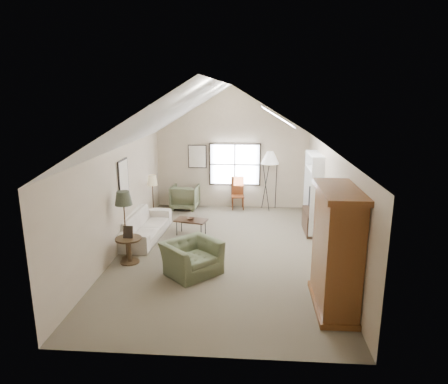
# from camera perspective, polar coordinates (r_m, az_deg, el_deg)

# --- Properties ---
(room_shell) EXTENTS (5.01, 8.01, 4.00)m
(room_shell) POSITION_cam_1_polar(r_m,az_deg,el_deg) (9.11, -0.19, 10.47)
(room_shell) COLOR brown
(room_shell) RESTS_ON ground
(window) EXTENTS (1.72, 0.08, 1.42)m
(window) POSITION_cam_1_polar(r_m,az_deg,el_deg) (13.24, 1.55, 3.95)
(window) COLOR black
(window) RESTS_ON room_shell
(skylight) EXTENTS (0.80, 1.20, 0.52)m
(skylight) POSITION_cam_1_polar(r_m,az_deg,el_deg) (10.00, 7.80, 10.74)
(skylight) COLOR white
(skylight) RESTS_ON room_shell
(wall_art) EXTENTS (1.97, 3.71, 0.88)m
(wall_art) POSITION_cam_1_polar(r_m,az_deg,el_deg) (11.48, -8.85, 3.62)
(wall_art) COLOR black
(wall_art) RESTS_ON room_shell
(armoire) EXTENTS (0.60, 1.50, 2.20)m
(armoire) POSITION_cam_1_polar(r_m,az_deg,el_deg) (7.34, 15.74, -7.92)
(armoire) COLOR brown
(armoire) RESTS_ON ground
(tv_alcove) EXTENTS (0.32, 1.30, 2.10)m
(tv_alcove) POSITION_cam_1_polar(r_m,az_deg,el_deg) (11.11, 12.59, 0.04)
(tv_alcove) COLOR white
(tv_alcove) RESTS_ON ground
(media_console) EXTENTS (0.34, 1.18, 0.60)m
(media_console) POSITION_cam_1_polar(r_m,az_deg,el_deg) (11.34, 12.26, -4.13)
(media_console) COLOR #382316
(media_console) RESTS_ON ground
(tv_panel) EXTENTS (0.05, 0.90, 0.55)m
(tv_panel) POSITION_cam_1_polar(r_m,az_deg,el_deg) (11.16, 12.43, -1.10)
(tv_panel) COLOR black
(tv_panel) RESTS_ON media_console
(sofa) EXTENTS (1.04, 2.42, 0.69)m
(sofa) POSITION_cam_1_polar(r_m,az_deg,el_deg) (10.84, -11.41, -4.67)
(sofa) COLOR beige
(sofa) RESTS_ON ground
(armchair_near) EXTENTS (1.45, 1.45, 0.71)m
(armchair_near) POSITION_cam_1_polar(r_m,az_deg,el_deg) (8.64, -4.62, -9.33)
(armchair_near) COLOR #545D41
(armchair_near) RESTS_ON ground
(armchair_far) EXTENTS (0.92, 0.94, 0.80)m
(armchair_far) POSITION_cam_1_polar(r_m,az_deg,el_deg) (13.30, -5.58, -0.69)
(armchair_far) COLOR #5C6144
(armchair_far) RESTS_ON ground
(coffee_table) EXTENTS (0.93, 0.65, 0.43)m
(coffee_table) POSITION_cam_1_polar(r_m,az_deg,el_deg) (10.91, -4.73, -5.03)
(coffee_table) COLOR #3A2217
(coffee_table) RESTS_ON ground
(bowl) EXTENTS (0.24, 0.24, 0.05)m
(bowl) POSITION_cam_1_polar(r_m,az_deg,el_deg) (10.84, -4.75, -3.83)
(bowl) COLOR #3B2618
(bowl) RESTS_ON coffee_table
(side_table) EXTENTS (0.62, 0.62, 0.60)m
(side_table) POSITION_cam_1_polar(r_m,az_deg,el_deg) (9.39, -13.39, -8.09)
(side_table) COLOR #3C2918
(side_table) RESTS_ON ground
(side_chair) EXTENTS (0.45, 0.45, 1.05)m
(side_chair) POSITION_cam_1_polar(r_m,az_deg,el_deg) (13.18, 1.98, -0.21)
(side_chair) COLOR brown
(side_chair) RESTS_ON ground
(tripod_lamp) EXTENTS (0.60, 0.60, 1.96)m
(tripod_lamp) POSITION_cam_1_polar(r_m,az_deg,el_deg) (13.08, 6.50, 1.65)
(tripod_lamp) COLOR silver
(tripod_lamp) RESTS_ON ground
(dark_lamp) EXTENTS (0.42, 0.42, 1.66)m
(dark_lamp) POSITION_cam_1_polar(r_m,az_deg,el_deg) (9.43, -13.95, -4.60)
(dark_lamp) COLOR #2A2E20
(dark_lamp) RESTS_ON ground
(tan_lamp) EXTENTS (0.31, 0.31, 1.49)m
(tan_lamp) POSITION_cam_1_polar(r_m,az_deg,el_deg) (11.84, -10.10, -0.99)
(tan_lamp) COLOR tan
(tan_lamp) RESTS_ON ground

